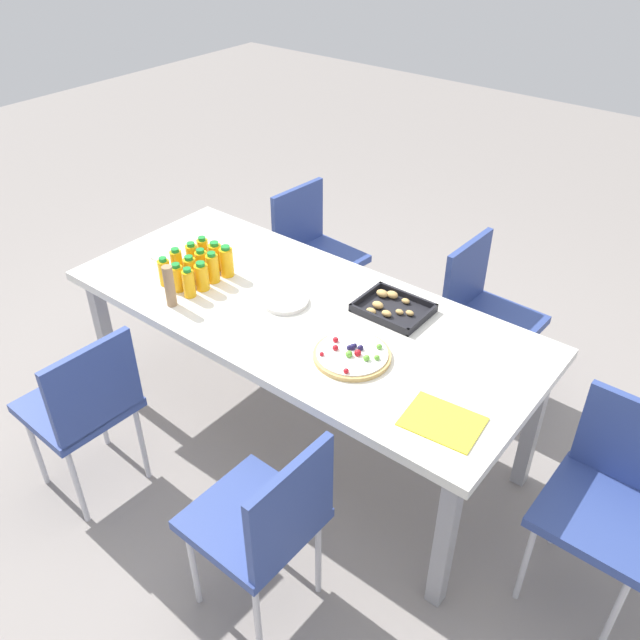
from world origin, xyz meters
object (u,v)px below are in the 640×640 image
juice_bottle_9 (203,252)px  cardboard_tube (170,286)px  chair_near_left (85,403)px  chair_near_right (266,520)px  juice_bottle_2 (189,283)px  juice_bottle_5 (202,277)px  juice_bottle_0 (165,272)px  napkin_stack (172,257)px  juice_bottle_11 (227,262)px  juice_bottle_3 (177,264)px  paper_folder (442,421)px  plate_stack (285,301)px  juice_bottle_6 (192,258)px  juice_bottle_7 (202,263)px  juice_bottle_1 (177,278)px  juice_bottle_8 (213,268)px  chair_end (612,493)px  chair_far_left (313,248)px  juice_bottle_10 (215,257)px  party_table (300,320)px  snack_tray (392,308)px  chair_far_right (483,309)px  fruit_pizza (352,355)px

juice_bottle_9 → cardboard_tube: (0.14, -0.32, 0.03)m
chair_near_left → chair_near_right: same height
juice_bottle_2 → juice_bottle_5: juice_bottle_2 is taller
juice_bottle_0 → napkin_stack: size_ratio=0.91×
juice_bottle_2 → juice_bottle_11: bearing=89.1°
juice_bottle_3 → paper_folder: (1.42, -0.08, -0.07)m
plate_stack → juice_bottle_6: bearing=-173.6°
juice_bottle_7 → cardboard_tube: bearing=-73.3°
chair_near_right → juice_bottle_7: bearing=56.4°
juice_bottle_1 → juice_bottle_8: juice_bottle_8 is taller
juice_bottle_5 → plate_stack: bearing=21.1°
chair_end → juice_bottle_7: juice_bottle_7 is taller
juice_bottle_5 → paper_folder: (1.26, -0.08, -0.06)m
chair_far_left → juice_bottle_10: bearing=8.3°
chair_near_left → juice_bottle_5: juice_bottle_5 is taller
party_table → chair_near_left: (-0.46, -0.81, -0.17)m
juice_bottle_9 → napkin_stack: juice_bottle_9 is taller
juice_bottle_3 → juice_bottle_9: bearing=87.7°
juice_bottle_11 → chair_near_left: bearing=-92.2°
party_table → juice_bottle_8: size_ratio=14.14×
chair_end → juice_bottle_7: bearing=4.7°
snack_tray → napkin_stack: 1.11m
chair_far_left → juice_bottle_3: bearing=2.7°
juice_bottle_7 → napkin_stack: size_ratio=0.91×
juice_bottle_7 → juice_bottle_9: size_ratio=0.94×
snack_tray → cardboard_tube: (-0.76, -0.55, 0.08)m
chair_end → juice_bottle_10: 1.90m
snack_tray → cardboard_tube: bearing=-144.1°
juice_bottle_9 → chair_far_right: bearing=37.3°
chair_near_right → juice_bottle_2: size_ratio=5.96×
chair_far_left → snack_tray: (0.88, -0.55, 0.25)m
juice_bottle_2 → cardboard_tube: size_ratio=0.74×
juice_bottle_10 → snack_tray: size_ratio=0.48×
juice_bottle_0 → chair_far_right: bearing=44.0°
juice_bottle_9 → juice_bottle_11: (0.15, 0.00, 0.00)m
fruit_pizza → paper_folder: 0.46m
juice_bottle_5 → paper_folder: size_ratio=0.52×
juice_bottle_8 → snack_tray: size_ratio=0.50×
juice_bottle_5 → juice_bottle_7: juice_bottle_7 is taller
chair_far_right → cardboard_tube: cardboard_tube is taller
cardboard_tube → juice_bottle_0: bearing=147.4°
juice_bottle_7 → fruit_pizza: 0.90m
party_table → juice_bottle_1: juice_bottle_1 is taller
chair_far_right → snack_tray: bearing=-14.1°
chair_near_left → juice_bottle_5: (0.03, 0.66, 0.30)m
juice_bottle_8 → napkin_stack: bearing=175.3°
paper_folder → juice_bottle_10: bearing=169.8°
juice_bottle_3 → juice_bottle_5: size_ratio=1.11×
chair_end → fruit_pizza: chair_end is taller
chair_far_left → juice_bottle_5: (0.12, -0.93, 0.30)m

